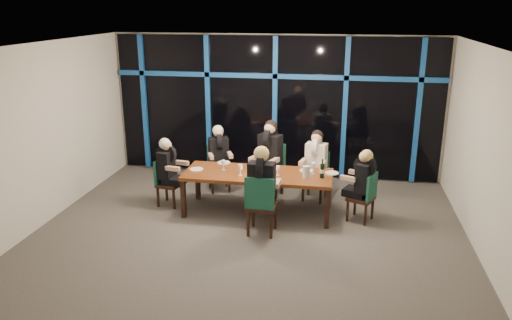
% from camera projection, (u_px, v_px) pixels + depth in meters
% --- Properties ---
extents(room, '(7.04, 7.00, 3.02)m').
position_uv_depth(room, '(249.00, 111.00, 7.61)').
color(room, '#5C5651').
rests_on(room, ground).
extents(window_wall, '(6.86, 0.43, 2.94)m').
position_uv_depth(window_wall, '(276.00, 105.00, 10.51)').
color(window_wall, black).
rests_on(window_wall, ground).
extents(dining_table, '(2.60, 1.00, 0.75)m').
position_uv_depth(dining_table, '(258.00, 177.00, 8.77)').
color(dining_table, brown).
rests_on(dining_table, ground).
extents(chair_far_left, '(0.55, 0.55, 0.91)m').
position_uv_depth(chair_far_left, '(219.00, 165.00, 9.96)').
color(chair_far_left, black).
rests_on(chair_far_left, ground).
extents(chair_far_mid, '(0.60, 0.60, 1.02)m').
position_uv_depth(chair_far_mid, '(271.00, 166.00, 9.67)').
color(chair_far_mid, black).
rests_on(chair_far_mid, ground).
extents(chair_far_right, '(0.51, 0.51, 0.92)m').
position_uv_depth(chair_far_right, '(316.00, 173.00, 9.48)').
color(chair_far_right, black).
rests_on(chair_far_right, ground).
extents(chair_end_left, '(0.46, 0.46, 0.87)m').
position_uv_depth(chair_end_left, '(166.00, 180.00, 9.19)').
color(chair_end_left, black).
rests_on(chair_end_left, ground).
extents(chair_end_right, '(0.53, 0.53, 0.87)m').
position_uv_depth(chair_end_right, '(365.00, 195.00, 8.47)').
color(chair_end_right, black).
rests_on(chair_end_right, ground).
extents(chair_near_mid, '(0.49, 0.49, 1.01)m').
position_uv_depth(chair_near_mid, '(261.00, 202.00, 7.94)').
color(chair_near_mid, black).
rests_on(chair_near_mid, ground).
extents(diner_far_left, '(0.57, 0.62, 0.88)m').
position_uv_depth(diner_far_left, '(219.00, 149.00, 9.78)').
color(diner_far_left, black).
rests_on(diner_far_left, ground).
extents(diner_far_mid, '(0.61, 0.70, 0.99)m').
position_uv_depth(diner_far_mid, '(269.00, 148.00, 9.47)').
color(diner_far_mid, black).
rests_on(diner_far_mid, ground).
extents(diner_far_right, '(0.52, 0.62, 0.90)m').
position_uv_depth(diner_far_right, '(316.00, 155.00, 9.30)').
color(diner_far_right, silver).
rests_on(diner_far_right, ground).
extents(diner_end_left, '(0.57, 0.47, 0.85)m').
position_uv_depth(diner_end_left, '(168.00, 162.00, 9.07)').
color(diner_end_left, black).
rests_on(diner_end_left, ground).
extents(diner_end_right, '(0.60, 0.55, 0.85)m').
position_uv_depth(diner_end_right, '(363.00, 175.00, 8.40)').
color(diner_end_right, black).
rests_on(diner_end_right, ground).
extents(diner_near_mid, '(0.51, 0.64, 0.99)m').
position_uv_depth(diner_near_mid, '(262.00, 177.00, 7.90)').
color(diner_near_mid, black).
rests_on(diner_near_mid, ground).
extents(plate_far_left, '(0.24, 0.24, 0.01)m').
position_uv_depth(plate_far_left, '(224.00, 163.00, 9.29)').
color(plate_far_left, white).
rests_on(plate_far_left, dining_table).
extents(plate_far_mid, '(0.24, 0.24, 0.01)m').
position_uv_depth(plate_far_mid, '(255.00, 166.00, 9.07)').
color(plate_far_mid, white).
rests_on(plate_far_mid, dining_table).
extents(plate_far_right, '(0.24, 0.24, 0.01)m').
position_uv_depth(plate_far_right, '(306.00, 171.00, 8.84)').
color(plate_far_right, white).
rests_on(plate_far_right, dining_table).
extents(plate_end_left, '(0.24, 0.24, 0.01)m').
position_uv_depth(plate_end_left, '(196.00, 169.00, 8.92)').
color(plate_end_left, white).
rests_on(plate_end_left, dining_table).
extents(plate_end_right, '(0.24, 0.24, 0.01)m').
position_uv_depth(plate_end_right, '(332.00, 173.00, 8.72)').
color(plate_end_right, white).
rests_on(plate_end_right, dining_table).
extents(plate_near_mid, '(0.24, 0.24, 0.01)m').
position_uv_depth(plate_near_mid, '(269.00, 178.00, 8.49)').
color(plate_near_mid, white).
rests_on(plate_near_mid, dining_table).
extents(wine_bottle, '(0.08, 0.08, 0.33)m').
position_uv_depth(wine_bottle, '(322.00, 171.00, 8.47)').
color(wine_bottle, black).
rests_on(wine_bottle, dining_table).
extents(water_pitcher, '(0.13, 0.11, 0.21)m').
position_uv_depth(water_pitcher, '(306.00, 172.00, 8.48)').
color(water_pitcher, silver).
rests_on(water_pitcher, dining_table).
extents(tea_light, '(0.05, 0.05, 0.03)m').
position_uv_depth(tea_light, '(254.00, 176.00, 8.56)').
color(tea_light, '#F6A749').
rests_on(tea_light, dining_table).
extents(wine_glass_a, '(0.08, 0.08, 0.20)m').
position_uv_depth(wine_glass_a, '(240.00, 168.00, 8.58)').
color(wine_glass_a, silver).
rests_on(wine_glass_a, dining_table).
extents(wine_glass_b, '(0.06, 0.06, 0.16)m').
position_uv_depth(wine_glass_b, '(267.00, 165.00, 8.80)').
color(wine_glass_b, silver).
rests_on(wine_glass_b, dining_table).
extents(wine_glass_c, '(0.07, 0.07, 0.17)m').
position_uv_depth(wine_glass_c, '(278.00, 169.00, 8.59)').
color(wine_glass_c, silver).
rests_on(wine_glass_c, dining_table).
extents(wine_glass_d, '(0.07, 0.07, 0.18)m').
position_uv_depth(wine_glass_d, '(223.00, 163.00, 8.87)').
color(wine_glass_d, silver).
rests_on(wine_glass_d, dining_table).
extents(wine_glass_e, '(0.08, 0.08, 0.20)m').
position_uv_depth(wine_glass_e, '(313.00, 166.00, 8.67)').
color(wine_glass_e, silver).
rests_on(wine_glass_e, dining_table).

